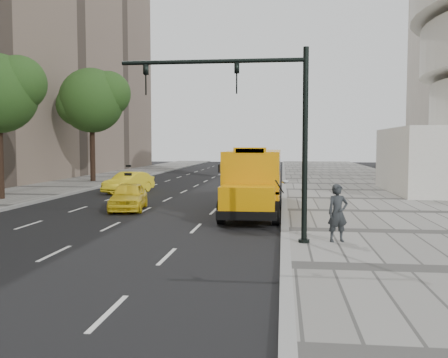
# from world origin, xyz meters

# --- Properties ---
(ground) EXTENTS (140.00, 140.00, 0.00)m
(ground) POSITION_xyz_m (0.00, 0.00, 0.00)
(ground) COLOR black
(ground) RESTS_ON ground
(sidewalk_museum) EXTENTS (12.00, 140.00, 0.15)m
(sidewalk_museum) POSITION_xyz_m (12.00, 0.00, 0.07)
(sidewalk_museum) COLOR gray
(sidewalk_museum) RESTS_ON ground
(curb_museum) EXTENTS (0.30, 140.00, 0.15)m
(curb_museum) POSITION_xyz_m (6.00, 0.00, 0.07)
(curb_museum) COLOR gray
(curb_museum) RESTS_ON ground
(curb_far) EXTENTS (0.30, 140.00, 0.15)m
(curb_far) POSITION_xyz_m (-8.00, 0.00, 0.07)
(curb_far) COLOR gray
(curb_far) RESTS_ON ground
(tree_c) EXTENTS (6.22, 5.53, 9.85)m
(tree_c) POSITION_xyz_m (-10.40, 17.31, 7.13)
(tree_c) COLOR black
(tree_c) RESTS_ON ground
(school_bus) EXTENTS (2.96, 11.56, 3.19)m
(school_bus) POSITION_xyz_m (4.50, 1.02, 1.76)
(school_bus) COLOR orange
(school_bus) RESTS_ON ground
(taxi_near) EXTENTS (2.33, 4.34, 1.40)m
(taxi_near) POSITION_xyz_m (-1.85, 0.03, 0.70)
(taxi_near) COLOR yellow
(taxi_near) RESTS_ON ground
(taxi_far) EXTENTS (2.69, 4.58, 1.43)m
(taxi_far) POSITION_xyz_m (-4.59, 8.73, 0.71)
(taxi_far) COLOR yellow
(taxi_far) RESTS_ON ground
(pedestrian) EXTENTS (0.79, 0.64, 1.89)m
(pedestrian) POSITION_xyz_m (7.69, -7.88, 1.09)
(pedestrian) COLOR #26292C
(pedestrian) RESTS_ON sidewalk_museum
(traffic_signal) EXTENTS (6.18, 0.36, 6.40)m
(traffic_signal) POSITION_xyz_m (5.19, -8.12, 4.09)
(traffic_signal) COLOR black
(traffic_signal) RESTS_ON ground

